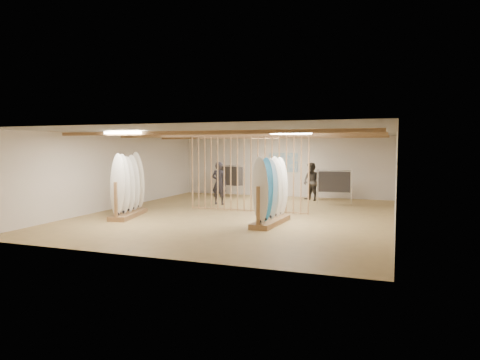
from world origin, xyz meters
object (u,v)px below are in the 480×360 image
(rack_left, at_px, (128,196))
(clothing_rack_a, at_px, (230,176))
(rack_right, at_px, (271,201))
(shopper_a, at_px, (219,180))
(clothing_rack_b, at_px, (334,182))
(shopper_b, at_px, (312,179))

(rack_left, distance_m, clothing_rack_a, 6.67)
(rack_right, height_order, shopper_a, rack_right)
(rack_left, distance_m, shopper_a, 4.20)
(clothing_rack_b, xyz_separation_m, shopper_b, (-1.11, 0.99, 0.00))
(shopper_b, bearing_deg, clothing_rack_b, -6.68)
(rack_left, height_order, clothing_rack_a, rack_left)
(clothing_rack_a, relative_size, clothing_rack_b, 1.05)
(clothing_rack_a, relative_size, shopper_a, 0.77)
(clothing_rack_a, height_order, shopper_b, shopper_b)
(rack_right, xyz_separation_m, clothing_rack_a, (-3.77, 6.34, 0.28))
(clothing_rack_a, height_order, clothing_rack_b, clothing_rack_a)
(rack_right, relative_size, clothing_rack_a, 1.45)
(shopper_a, bearing_deg, rack_left, 71.27)
(shopper_a, bearing_deg, shopper_b, -137.57)
(rack_right, height_order, shopper_b, rack_right)
(rack_left, bearing_deg, shopper_a, 53.04)
(rack_left, relative_size, rack_right, 1.03)
(clothing_rack_a, xyz_separation_m, clothing_rack_b, (4.98, -1.20, -0.05))
(rack_right, bearing_deg, clothing_rack_a, 124.78)
(clothing_rack_b, relative_size, shopper_a, 0.73)
(rack_right, distance_m, shopper_b, 6.13)
(rack_right, height_order, clothing_rack_b, rack_right)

